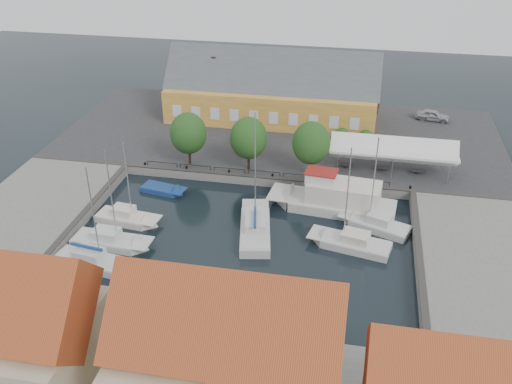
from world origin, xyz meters
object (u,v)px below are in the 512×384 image
car_silver (433,115)px  west_boat_b (127,219)px  warehouse (268,93)px  east_boat_a (376,226)px  center_sailboat (255,230)px  launch_sw (76,296)px  tent_canopy (393,150)px  launch_nw (163,190)px  west_boat_d (94,263)px  trawler (337,201)px  east_boat_b (351,245)px  car_red (246,142)px  west_boat_c (110,243)px

car_silver → west_boat_b: west_boat_b is taller
warehouse → east_boat_a: 29.24m
center_sailboat → launch_sw: bearing=-136.3°
east_boat_a → west_boat_b: size_ratio=1.09×
tent_canopy → launch_nw: 26.06m
tent_canopy → west_boat_d: 34.30m
tent_canopy → launch_nw: tent_canopy is taller
center_sailboat → trawler: center_sailboat is taller
east_boat_a → east_boat_b: 4.34m
car_silver → launch_nw: 39.02m
car_red → launch_sw: (-8.33, -29.13, -1.69)m
tent_canopy → trawler: trawler is taller
west_boat_d → launch_sw: size_ratio=1.98×
west_boat_c → launch_nw: (1.42, 10.86, -0.17)m
car_silver → east_boat_a: east_boat_a is taller
center_sailboat → launch_nw: center_sailboat is taller
tent_canopy → launch_nw: size_ratio=2.64×
west_boat_d → east_boat_a: bearing=24.1°
launch_sw → launch_nw: launch_sw is taller
launch_nw → car_silver: bearing=38.6°
west_boat_b → car_red: bearing=63.6°
west_boat_d → launch_sw: bearing=-85.1°
east_boat_a → west_boat_d: west_boat_d is taller
center_sailboat → west_boat_d: size_ratio=1.20×
center_sailboat → west_boat_c: (-13.03, -4.62, -0.10)m
west_boat_d → tent_canopy: bearing=39.8°
west_boat_d → west_boat_b: bearing=89.5°
warehouse → launch_nw: bearing=-110.5°
car_red → launch_nw: 12.94m
launch_nw → east_boat_b: bearing=-18.3°
car_red → center_sailboat: 17.53m
west_boat_c → west_boat_d: bearing=-92.2°
car_silver → car_red: 27.03m
center_sailboat → trawler: (7.46, 5.96, 0.65)m
car_red → launch_nw: (-7.14, -10.66, -1.69)m
tent_canopy → car_silver: tent_canopy is taller
warehouse → launch_nw: size_ratio=5.38×
car_silver → west_boat_d: 50.13m
warehouse → center_sailboat: (3.55, -27.73, -4.06)m
warehouse → west_boat_c: 33.97m
warehouse → west_boat_c: bearing=-106.3°
center_sailboat → car_red: bearing=104.8°
warehouse → west_boat_b: (-9.54, -28.18, -4.17)m
east_boat_a → west_boat_d: (-24.71, -11.03, 0.01)m
trawler → launch_nw: size_ratio=2.58×
car_silver → west_boat_c: 47.51m
car_silver → west_boat_d: (-32.02, -38.55, -1.49)m
car_silver → east_boat_a: (-7.31, -27.52, -1.50)m
east_boat_a → center_sailboat: bearing=-165.2°
warehouse → launch_sw: (-9.24, -39.97, -4.34)m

